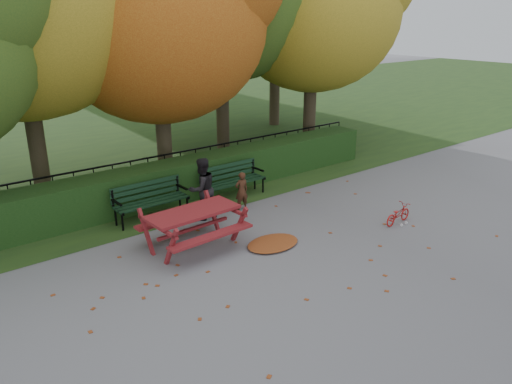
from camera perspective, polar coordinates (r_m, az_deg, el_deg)
ground at (r=10.17m, az=4.56°, el=-7.50°), size 90.00×90.00×0.00m
grass_strip at (r=21.96m, az=-21.33°, el=6.21°), size 90.00×90.00×0.00m
hedge at (r=13.34m, az=-8.66°, el=1.42°), size 13.00×0.90×1.00m
iron_fence at (r=14.00m, az=-10.32°, el=2.36°), size 14.00×0.04×1.02m
tree_c at (r=14.37m, az=-9.69°, el=20.21°), size 6.30×6.00×8.00m
bench_left at (r=12.10m, az=-12.04°, el=-0.64°), size 1.80×0.57×0.88m
bench_right at (r=13.26m, az=-2.81°, el=1.60°), size 1.80×0.57×0.88m
picnic_table at (r=10.39m, az=-7.21°, el=-3.07°), size 1.98×1.62×0.94m
leaf_pile at (r=10.65m, az=1.94°, el=-5.86°), size 1.25×0.90×0.08m
leaf_scatter at (r=10.36m, az=3.43°, el=-6.89°), size 9.00×5.70×0.01m
child at (r=12.37m, az=-1.67°, el=0.12°), size 0.38×0.28×0.98m
adult at (r=11.80m, az=-6.19°, el=0.36°), size 0.76×0.61×1.50m
bicycle at (r=12.10m, az=15.92°, el=-2.44°), size 0.90×0.36×0.46m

